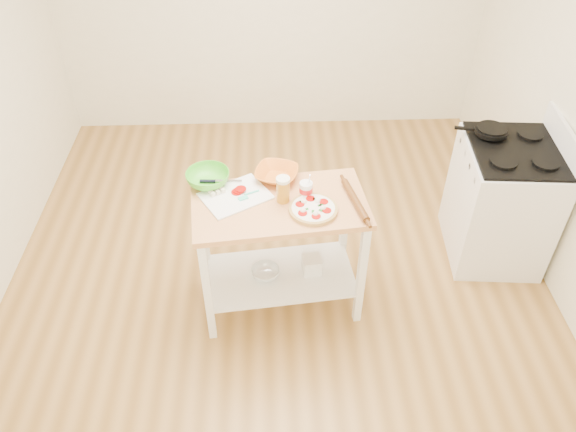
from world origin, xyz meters
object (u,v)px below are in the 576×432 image
at_px(gas_stove, 501,201).
at_px(pizza, 313,209).
at_px(shelf_bin, 312,265).
at_px(cutting_board, 235,195).
at_px(yogurt_tub, 306,189).
at_px(skillet, 490,131).
at_px(orange_bowl, 277,174).
at_px(spatula, 248,195).
at_px(green_bowl, 208,178).
at_px(rolling_pin, 355,200).
at_px(beer_pint, 283,189).
at_px(prep_island, 280,233).
at_px(shelf_glass_bowl, 265,273).
at_px(knife, 215,181).

distance_m(gas_stove, pizza, 1.62).
bearing_deg(shelf_bin, cutting_board, 174.04).
height_order(gas_stove, yogurt_tub, gas_stove).
bearing_deg(yogurt_tub, skillet, 23.82).
bearing_deg(pizza, orange_bowl, 122.29).
xyz_separation_m(cutting_board, yogurt_tub, (0.45, -0.01, 0.04)).
bearing_deg(skillet, gas_stove, -41.00).
distance_m(spatula, green_bowl, 0.30).
xyz_separation_m(pizza, rolling_pin, (0.26, 0.06, 0.01)).
xyz_separation_m(skillet, cutting_board, (-1.79, -0.58, -0.07)).
distance_m(pizza, cutting_board, 0.51).
bearing_deg(orange_bowl, gas_stove, 7.55).
distance_m(pizza, beer_pint, 0.22).
bearing_deg(green_bowl, prep_island, -25.35).
bearing_deg(gas_stove, shelf_glass_bowl, -159.95).
bearing_deg(beer_pint, rolling_pin, -5.71).
relative_size(pizza, shelf_glass_bowl, 1.55).
bearing_deg(shelf_bin, beer_pint, -179.73).
distance_m(yogurt_tub, shelf_bin, 0.63).
distance_m(beer_pint, shelf_glass_bowl, 0.71).
bearing_deg(green_bowl, spatula, -30.15).
xyz_separation_m(cutting_board, green_bowl, (-0.17, 0.14, 0.04)).
bearing_deg(yogurt_tub, rolling_pin, -16.22).
bearing_deg(yogurt_tub, knife, 165.34).
bearing_deg(knife, gas_stove, 10.58).
height_order(pizza, cutting_board, pizza).
relative_size(gas_stove, skillet, 3.00).
relative_size(cutting_board, shelf_glass_bowl, 2.57).
height_order(prep_island, knife, knife).
height_order(pizza, shelf_glass_bowl, pizza).
distance_m(knife, beer_pint, 0.48).
bearing_deg(green_bowl, shelf_glass_bowl, -32.49).
relative_size(spatula, shelf_bin, 1.09).
bearing_deg(shelf_bin, green_bowl, 164.16).
xyz_separation_m(pizza, spatula, (-0.40, 0.15, -0.00)).
bearing_deg(cutting_board, green_bowl, 111.00).
bearing_deg(gas_stove, cutting_board, -163.68).
bearing_deg(spatula, cutting_board, 148.16).
distance_m(green_bowl, rolling_pin, 0.95).
xyz_separation_m(beer_pint, rolling_pin, (0.44, -0.04, -0.06)).
xyz_separation_m(rolling_pin, shelf_glass_bowl, (-0.57, 0.01, -0.63)).
bearing_deg(spatula, shelf_bin, -30.40).
height_order(skillet, green_bowl, skillet).
xyz_separation_m(prep_island, pizza, (0.20, -0.08, 0.27)).
bearing_deg(prep_island, knife, 152.14).
height_order(prep_island, gas_stove, gas_stove).
height_order(cutting_board, yogurt_tub, yogurt_tub).
bearing_deg(skillet, spatula, -148.95).
bearing_deg(skillet, shelf_glass_bowl, -145.64).
relative_size(green_bowl, shelf_glass_bowl, 1.45).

